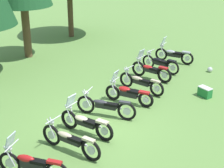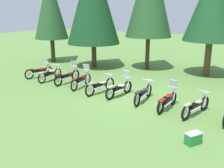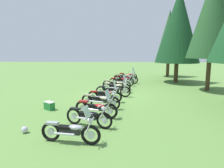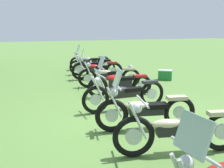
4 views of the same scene
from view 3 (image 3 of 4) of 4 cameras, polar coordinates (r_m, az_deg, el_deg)
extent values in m
plane|color=#608C42|center=(14.97, 0.61, -3.02)|extent=(80.00, 80.00, 0.00)
torus|color=black|center=(22.30, 6.16, 2.00)|extent=(0.34, 0.69, 0.70)
cylinder|color=silver|center=(22.30, 6.16, 2.00)|extent=(0.14, 0.27, 0.27)
torus|color=black|center=(22.77, 2.59, 2.20)|extent=(0.34, 0.69, 0.70)
cylinder|color=silver|center=(22.77, 2.59, 2.20)|extent=(0.14, 0.27, 0.27)
cube|color=black|center=(22.51, 4.36, 2.35)|extent=(0.42, 0.75, 0.23)
ellipsoid|color=#B21919|center=(22.43, 4.86, 2.68)|extent=(0.38, 0.56, 0.18)
cube|color=black|center=(22.57, 3.87, 2.66)|extent=(0.36, 0.53, 0.10)
cube|color=#B21919|center=(22.70, 2.78, 3.01)|extent=(0.30, 0.47, 0.08)
cylinder|color=silver|center=(22.35, 6.08, 2.78)|extent=(0.16, 0.33, 0.65)
cylinder|color=silver|center=(22.22, 5.98, 2.74)|extent=(0.16, 0.33, 0.65)
cylinder|color=silver|center=(22.27, 5.85, 3.63)|extent=(0.71, 0.30, 0.04)
sphere|color=silver|center=(22.26, 6.06, 3.32)|extent=(0.22, 0.22, 0.17)
cylinder|color=silver|center=(22.47, 3.88, 2.14)|extent=(0.33, 0.72, 0.08)
cube|color=silver|center=(22.25, 5.90, 4.09)|extent=(0.47, 0.30, 0.39)
torus|color=black|center=(21.23, 5.67, 1.66)|extent=(0.11, 0.73, 0.72)
cylinder|color=silver|center=(21.23, 5.67, 1.66)|extent=(0.06, 0.29, 0.28)
torus|color=black|center=(21.25, 1.48, 1.71)|extent=(0.11, 0.73, 0.72)
cylinder|color=silver|center=(21.25, 1.48, 1.71)|extent=(0.06, 0.29, 0.28)
cube|color=black|center=(21.21, 3.58, 2.00)|extent=(0.26, 0.78, 0.26)
ellipsoid|color=beige|center=(21.19, 4.16, 2.42)|extent=(0.32, 0.56, 0.20)
cube|color=black|center=(21.19, 3.01, 2.35)|extent=(0.29, 0.52, 0.10)
cube|color=beige|center=(21.20, 1.70, 2.64)|extent=(0.23, 0.45, 0.08)
cylinder|color=silver|center=(21.28, 5.52, 2.49)|extent=(0.05, 0.34, 0.65)
cylinder|color=silver|center=(21.10, 5.53, 2.43)|extent=(0.05, 0.34, 0.65)
cylinder|color=silver|center=(21.15, 5.32, 3.37)|extent=(0.70, 0.06, 0.04)
sphere|color=silver|center=(21.16, 5.56, 3.04)|extent=(0.18, 0.18, 0.17)
cylinder|color=silver|center=(21.07, 3.11, 1.69)|extent=(0.10, 0.77, 0.08)
torus|color=black|center=(19.79, 6.16, 1.11)|extent=(0.18, 0.76, 0.75)
cylinder|color=silver|center=(19.79, 6.16, 1.11)|extent=(0.08, 0.29, 0.29)
torus|color=black|center=(19.91, 1.39, 1.22)|extent=(0.18, 0.76, 0.75)
cylinder|color=silver|center=(19.91, 1.39, 1.22)|extent=(0.08, 0.29, 0.29)
cube|color=black|center=(19.82, 3.77, 1.43)|extent=(0.25, 0.83, 0.21)
ellipsoid|color=maroon|center=(19.79, 4.44, 1.78)|extent=(0.27, 0.60, 0.16)
cube|color=black|center=(19.82, 3.12, 1.72)|extent=(0.25, 0.56, 0.10)
cube|color=maroon|center=(19.85, 1.63, 2.21)|extent=(0.20, 0.45, 0.08)
cylinder|color=silver|center=(19.82, 6.01, 2.00)|extent=(0.08, 0.34, 0.65)
cylinder|color=silver|center=(19.69, 6.00, 1.95)|extent=(0.08, 0.34, 0.65)
cylinder|color=silver|center=(19.72, 5.79, 2.95)|extent=(0.70, 0.10, 0.04)
sphere|color=silver|center=(19.73, 6.05, 2.60)|extent=(0.19, 0.19, 0.17)
cylinder|color=silver|center=(19.74, 3.22, 1.19)|extent=(0.16, 0.82, 0.08)
cube|color=silver|center=(19.69, 5.86, 3.47)|extent=(0.45, 0.19, 0.39)
torus|color=black|center=(18.53, 5.04, 0.54)|extent=(0.12, 0.74, 0.74)
cylinder|color=silver|center=(18.53, 5.04, 0.54)|extent=(0.06, 0.29, 0.29)
torus|color=black|center=(18.46, 0.23, 0.54)|extent=(0.12, 0.74, 0.74)
cylinder|color=silver|center=(18.46, 0.23, 0.54)|extent=(0.06, 0.29, 0.29)
cube|color=black|center=(18.46, 2.64, 0.91)|extent=(0.20, 0.77, 0.27)
ellipsoid|color=#B21919|center=(18.45, 3.31, 1.41)|extent=(0.23, 0.55, 0.21)
cube|color=black|center=(18.43, 1.98, 1.32)|extent=(0.22, 0.52, 0.10)
cube|color=#B21919|center=(18.41, 0.48, 1.63)|extent=(0.17, 0.45, 0.08)
cylinder|color=silver|center=(18.54, 4.85, 1.48)|extent=(0.06, 0.34, 0.65)
cylinder|color=silver|center=(18.42, 4.88, 1.42)|extent=(0.06, 0.34, 0.65)
cylinder|color=silver|center=(18.43, 4.63, 2.49)|extent=(0.73, 0.06, 0.04)
sphere|color=silver|center=(18.45, 4.91, 2.12)|extent=(0.18, 0.18, 0.17)
cylinder|color=silver|center=(18.36, 2.12, 0.55)|extent=(0.11, 0.77, 0.08)
cube|color=silver|center=(18.41, 4.70, 3.05)|extent=(0.45, 0.17, 0.39)
torus|color=black|center=(16.71, 4.01, -0.41)|extent=(0.28, 0.76, 0.75)
cylinder|color=silver|center=(16.71, 4.01, -0.41)|extent=(0.12, 0.30, 0.29)
torus|color=black|center=(17.12, -1.40, -0.14)|extent=(0.28, 0.76, 0.75)
cylinder|color=silver|center=(17.12, -1.40, -0.14)|extent=(0.12, 0.30, 0.29)
cube|color=black|center=(16.88, 1.27, 0.02)|extent=(0.37, 0.84, 0.20)
ellipsoid|color=beige|center=(16.80, 2.02, 0.40)|extent=(0.35, 0.62, 0.16)
cube|color=black|center=(16.92, 0.53, 0.37)|extent=(0.33, 0.58, 0.10)
cube|color=beige|center=(17.04, -1.15, 1.02)|extent=(0.26, 0.47, 0.08)
cylinder|color=silver|center=(16.73, 3.87, 0.64)|extent=(0.12, 0.34, 0.65)
cylinder|color=silver|center=(16.61, 3.77, 0.57)|extent=(0.12, 0.34, 0.65)
cylinder|color=silver|center=(16.64, 3.57, 1.77)|extent=(0.74, 0.21, 0.04)
sphere|color=silver|center=(16.64, 3.87, 1.35)|extent=(0.21, 0.21, 0.17)
cylinder|color=silver|center=(16.83, 0.58, -0.24)|extent=(0.27, 0.81, 0.08)
torus|color=black|center=(15.52, 3.88, -1.20)|extent=(0.28, 0.74, 0.74)
cylinder|color=silver|center=(15.52, 3.88, -1.20)|extent=(0.11, 0.28, 0.28)
torus|color=black|center=(15.90, -1.56, -0.93)|extent=(0.28, 0.74, 0.74)
cylinder|color=silver|center=(15.90, -1.56, -0.93)|extent=(0.11, 0.28, 0.28)
cube|color=black|center=(15.68, 1.12, -0.74)|extent=(0.40, 0.79, 0.20)
ellipsoid|color=beige|center=(15.61, 1.88, -0.33)|extent=(0.41, 0.59, 0.16)
cube|color=black|center=(15.71, 0.38, -0.37)|extent=(0.38, 0.56, 0.10)
cube|color=beige|center=(15.82, -1.29, 0.27)|extent=(0.31, 0.48, 0.08)
cylinder|color=silver|center=(15.57, 3.74, -0.06)|extent=(0.12, 0.34, 0.65)
cylinder|color=silver|center=(15.40, 3.60, -0.16)|extent=(0.12, 0.34, 0.65)
cylinder|color=silver|center=(15.45, 3.39, 1.14)|extent=(0.61, 0.18, 0.04)
sphere|color=silver|center=(15.45, 3.72, 0.68)|extent=(0.20, 0.20, 0.17)
cylinder|color=silver|center=(15.60, 0.39, -1.06)|extent=(0.25, 0.76, 0.08)
cube|color=silver|center=(15.42, 3.47, 1.80)|extent=(0.46, 0.25, 0.39)
torus|color=black|center=(14.23, 3.73, -2.16)|extent=(0.10, 0.75, 0.75)
cylinder|color=silver|center=(14.23, 3.73, -2.16)|extent=(0.05, 0.29, 0.29)
torus|color=black|center=(14.29, -3.09, -2.10)|extent=(0.10, 0.75, 0.75)
cylinder|color=silver|center=(14.29, -3.09, -2.10)|extent=(0.05, 0.29, 0.29)
cube|color=black|center=(14.22, 0.31, -1.77)|extent=(0.18, 0.84, 0.21)
ellipsoid|color=#2D2D33|center=(14.19, 1.25, -1.28)|extent=(0.23, 0.60, 0.16)
cube|color=black|center=(14.21, -0.63, -1.38)|extent=(0.21, 0.56, 0.10)
cube|color=#2D2D33|center=(14.22, -2.78, -0.69)|extent=(0.17, 0.44, 0.08)
cylinder|color=silver|center=(14.24, 3.50, -0.93)|extent=(0.04, 0.34, 0.65)
cylinder|color=silver|center=(14.10, 3.50, -1.03)|extent=(0.04, 0.34, 0.65)
cylinder|color=silver|center=(14.11, 3.19, 0.37)|extent=(0.74, 0.04, 0.04)
sphere|color=silver|center=(14.13, 3.55, -0.11)|extent=(0.17, 0.17, 0.17)
cylinder|color=silver|center=(14.13, -0.46, -2.13)|extent=(0.08, 0.84, 0.08)
torus|color=black|center=(12.75, 1.28, -3.68)|extent=(0.21, 0.69, 0.68)
cylinder|color=silver|center=(12.75, 1.28, -3.68)|extent=(0.08, 0.26, 0.25)
torus|color=black|center=(13.06, -5.35, -3.40)|extent=(0.21, 0.69, 0.68)
cylinder|color=silver|center=(13.06, -5.35, -3.40)|extent=(0.08, 0.26, 0.25)
cube|color=black|center=(12.86, -2.08, -3.03)|extent=(0.33, 0.78, 0.27)
ellipsoid|color=#B21919|center=(12.78, -1.16, -2.34)|extent=(0.36, 0.57, 0.21)
cube|color=black|center=(12.88, -2.99, -2.41)|extent=(0.34, 0.53, 0.10)
cube|color=#B21919|center=(12.98, -5.03, -2.08)|extent=(0.27, 0.46, 0.08)
cylinder|color=silver|center=(12.78, 1.08, -2.28)|extent=(0.09, 0.34, 0.65)
cylinder|color=silver|center=(12.61, 0.95, -2.44)|extent=(0.09, 0.34, 0.65)
cylinder|color=silver|center=(12.64, 0.66, -0.85)|extent=(0.60, 0.11, 0.04)
sphere|color=silver|center=(12.65, 1.06, -1.40)|extent=(0.19, 0.19, 0.17)
cylinder|color=silver|center=(12.78, -2.95, -3.57)|extent=(0.18, 0.76, 0.08)
cube|color=silver|center=(12.61, 0.75, -0.05)|extent=(0.46, 0.21, 0.39)
torus|color=black|center=(11.26, 0.57, -5.36)|extent=(0.34, 0.72, 0.72)
cylinder|color=silver|center=(11.26, 0.57, -5.36)|extent=(0.14, 0.28, 0.28)
torus|color=black|center=(11.93, -6.92, -4.58)|extent=(0.34, 0.72, 0.72)
cylinder|color=silver|center=(11.93, -6.92, -4.58)|extent=(0.14, 0.28, 0.28)
cube|color=black|center=(11.54, -3.29, -4.50)|extent=(0.43, 0.83, 0.22)
ellipsoid|color=beige|center=(11.42, -2.26, -3.96)|extent=(0.39, 0.62, 0.17)
cube|color=black|center=(11.61, -4.32, -3.90)|extent=(0.37, 0.58, 0.10)
cube|color=beige|center=(11.81, -6.61, -3.03)|extent=(0.29, 0.47, 0.08)
cylinder|color=silver|center=(11.27, 0.40, -3.79)|extent=(0.15, 0.33, 0.65)
cylinder|color=silver|center=(11.15, 0.16, -3.93)|extent=(0.15, 0.33, 0.65)
cylinder|color=silver|center=(11.16, -0.10, -2.14)|extent=(0.65, 0.25, 0.04)
sphere|color=silver|center=(11.16, 0.33, -2.78)|extent=(0.22, 0.22, 0.17)
cylinder|color=silver|center=(11.55, -4.33, -4.91)|extent=(0.34, 0.80, 0.08)
torus|color=black|center=(9.78, -0.55, -7.54)|extent=(0.34, 0.77, 0.77)
cylinder|color=silver|center=(9.78, -0.55, -7.54)|extent=(0.13, 0.29, 0.29)
torus|color=black|center=(10.36, -8.24, -6.66)|extent=(0.34, 0.77, 0.77)
cylinder|color=silver|center=(10.36, -8.24, -6.66)|extent=(0.13, 0.29, 0.29)
cube|color=black|center=(10.02, -4.52, -6.61)|extent=(0.43, 0.76, 0.20)
ellipsoid|color=#B21919|center=(9.91, -3.45, -6.03)|extent=(0.42, 0.57, 0.16)
cube|color=black|center=(10.08, -5.58, -5.97)|extent=(0.39, 0.54, 0.10)
cube|color=#B21919|center=(10.23, -7.89, -4.80)|extent=(0.32, 0.48, 0.08)
cylinder|color=silver|center=(9.79, -0.71, -5.70)|extent=(0.14, 0.33, 0.65)
cylinder|color=silver|center=(9.64, -1.06, -5.95)|extent=(0.14, 0.33, 0.65)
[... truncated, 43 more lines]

